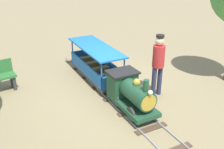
# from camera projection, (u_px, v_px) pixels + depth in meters

# --- Properties ---
(ground_plane) EXTENTS (60.00, 60.00, 0.00)m
(ground_plane) POSITION_uv_depth(u_px,v_px,m) (112.00, 93.00, 6.84)
(ground_plane) COLOR #8C7A56
(track) EXTENTS (0.75, 6.05, 0.04)m
(track) POSITION_uv_depth(u_px,v_px,m) (110.00, 91.00, 6.91)
(track) COLOR gray
(track) RESTS_ON ground_plane
(locomotive) EXTENTS (0.71, 1.45, 0.99)m
(locomotive) POSITION_uv_depth(u_px,v_px,m) (130.00, 92.00, 5.89)
(locomotive) COLOR #1E472D
(locomotive) RESTS_ON ground_plane
(passenger_car) EXTENTS (0.81, 2.35, 0.97)m
(passenger_car) POSITION_uv_depth(u_px,v_px,m) (96.00, 66.00, 7.47)
(passenger_car) COLOR #3F3F3F
(passenger_car) RESTS_ON ground_plane
(conductor_person) EXTENTS (0.30, 0.30, 1.62)m
(conductor_person) POSITION_uv_depth(u_px,v_px,m) (158.00, 61.00, 6.37)
(conductor_person) COLOR #282D47
(conductor_person) RESTS_ON ground_plane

